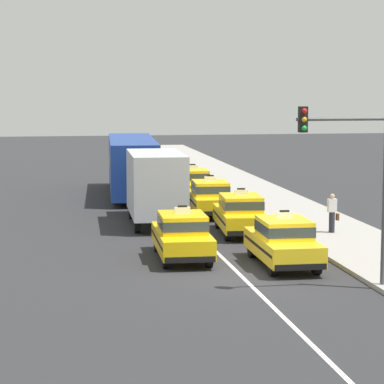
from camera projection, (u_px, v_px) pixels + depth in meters
ground_plane at (241, 275)px, 27.99m from camera, size 160.00×160.00×0.00m
lane_stripe_left_right at (161, 197)px, 47.56m from camera, size 0.14×80.00×0.01m
sidewalk_curb at (282, 206)px, 43.59m from camera, size 4.00×90.00×0.15m
taxi_left_nearest at (182, 235)px, 30.54m from camera, size 1.96×4.61×1.96m
box_truck_left_second at (155, 184)px, 38.30m from camera, size 2.48×7.03×3.27m
bus_left_third at (132, 163)px, 48.26m from camera, size 3.20×11.34×3.22m
taxi_right_nearest at (283, 241)px, 29.36m from camera, size 1.89×4.59×1.96m
taxi_right_second at (241, 213)px, 35.66m from camera, size 2.14×4.68×1.96m
taxi_right_third at (210, 197)px, 40.88m from camera, size 2.05×4.65×1.96m
taxi_right_fourth at (192, 183)px, 46.63m from camera, size 2.00×4.63×1.96m
sedan_right_fifth at (177, 174)px, 51.82m from camera, size 2.09×4.42×1.58m
pedestrian_near_crosswalk at (332, 213)px, 35.22m from camera, size 0.47×0.24×1.62m
fire_hydrant at (301, 224)px, 35.09m from camera, size 0.36×0.22×0.73m
traffic_light_pole at (355, 165)px, 25.47m from camera, size 2.87×0.33×5.58m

